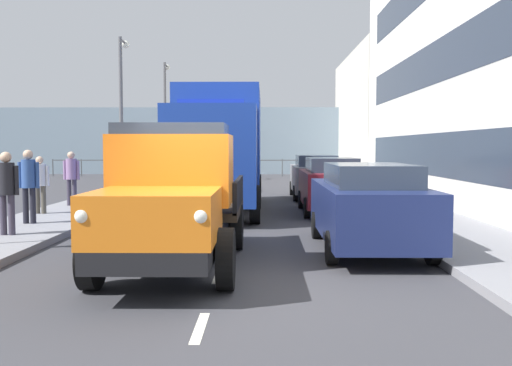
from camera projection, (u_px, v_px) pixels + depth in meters
The scene contains 21 objects.
ground_plane at pixel (243, 206), 19.30m from camera, with size 80.00×80.00×0.00m, color #38383D.
sidewalk_left at pixel (389, 204), 19.23m from camera, with size 2.57×40.34×0.15m, color gray.
sidewalk_right at pixel (98, 204), 19.37m from camera, with size 2.57×40.34×0.15m, color gray.
road_centreline_markings at pixel (242, 209), 18.42m from camera, with size 0.12×35.16×0.01m.
building_far_block at pixel (416, 117), 36.73m from camera, with size 8.78×13.93×8.07m.
sea_horizon at pixel (254, 141), 42.26m from camera, with size 80.00×0.80×5.00m, color gray.
seawall_railing at pixel (253, 163), 38.77m from camera, with size 28.08×0.08×1.20m.
truck_vintage_orange at pixel (173, 200), 9.26m from camera, with size 2.17×5.64×2.43m.
lorry_cargo_blue at pixel (220, 146), 17.62m from camera, with size 2.58×8.20×3.87m.
car_navy_kerbside_near at pixel (368, 205), 11.06m from camera, with size 1.94×4.58×1.72m.
car_maroon_kerbside_1 at pixel (330, 184), 17.26m from camera, with size 1.81×4.10×1.72m.
car_grey_kerbside_2 at pixel (315, 176), 22.33m from camera, with size 1.90×4.31×1.72m.
car_silver_oppositeside_0 at pixel (175, 176), 21.95m from camera, with size 1.93×4.63×1.72m.
car_white_oppositeside_1 at pixel (194, 170), 27.88m from camera, with size 1.92×4.42×1.72m.
car_red_oppositeside_2 at pixel (206, 166), 33.74m from camera, with size 1.95×4.67×1.72m.
pedestrian_in_dark_coat at pixel (7, 186), 12.04m from camera, with size 0.53×0.34×1.80m.
pedestrian_couple_a at pixel (29, 180), 13.84m from camera, with size 0.53×0.34×1.83m.
pedestrian_near_railing at pixel (40, 180), 15.92m from camera, with size 0.53×0.34×1.63m.
pedestrian_by_lamp at pixel (71, 174), 18.13m from camera, with size 0.53×0.34×1.75m.
lamp_post_promenade at pixel (122, 100), 23.28m from camera, with size 0.32×1.14×6.43m.
lamp_post_far at pixel (165, 111), 32.58m from camera, with size 0.32×1.14×6.77m.
Camera 1 is at (-0.72, 8.20, 2.05)m, focal length 39.29 mm.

